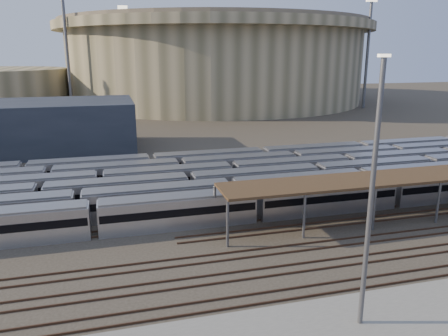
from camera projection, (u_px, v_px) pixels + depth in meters
ground at (303, 243)px, 46.23m from camera, size 420.00×420.00×0.00m
apron at (329, 336)px, 30.96m from camera, size 50.00×9.00×0.20m
subway_trains at (267, 178)px, 63.72m from camera, size 126.27×23.90×3.60m
empty_tracks at (326, 264)px, 41.54m from camera, size 170.00×9.62×0.18m
stadium at (215, 60)px, 178.87m from camera, size 124.00×124.00×32.50m
service_building at (27, 127)px, 87.49m from camera, size 42.00×20.00×10.00m
floodlight_0 at (67, 48)px, 136.02m from camera, size 4.00×1.00×38.40m
floodlight_2 at (368, 49)px, 151.75m from camera, size 4.00×1.00×38.40m
floodlight_3 at (125, 49)px, 187.68m from camera, size 4.00×1.00×38.40m
yard_light_pole at (371, 198)px, 29.88m from camera, size 0.80×0.36×19.32m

